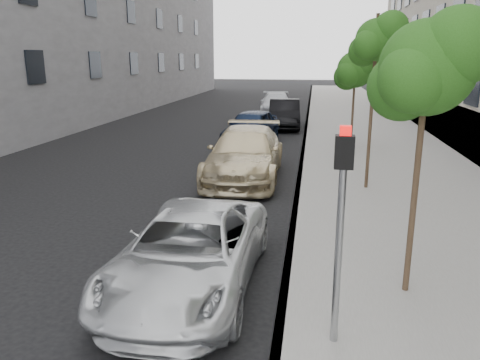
% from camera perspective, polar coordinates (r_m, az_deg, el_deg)
% --- Properties ---
extents(ground, '(160.00, 160.00, 0.00)m').
position_cam_1_polar(ground, '(7.38, -4.83, -17.71)').
color(ground, black).
rests_on(ground, ground).
extents(sidewalk, '(6.40, 72.00, 0.14)m').
position_cam_1_polar(sidewalk, '(30.41, 14.14, 7.01)').
color(sidewalk, gray).
rests_on(sidewalk, ground).
extents(curb, '(0.15, 72.00, 0.14)m').
position_cam_1_polar(curb, '(30.28, 8.20, 7.28)').
color(curb, '#9E9B93').
rests_on(curb, ground).
extents(tree_near, '(1.76, 1.56, 4.53)m').
position_cam_1_polar(tree_near, '(7.72, 22.05, 12.58)').
color(tree_near, '#38281C').
rests_on(tree_near, sidewalk).
extents(tree_mid, '(1.56, 1.36, 5.05)m').
position_cam_1_polar(tree_mid, '(14.14, 16.39, 16.03)').
color(tree_mid, '#38281C').
rests_on(tree_mid, sidewalk).
extents(tree_far, '(1.83, 1.63, 4.21)m').
position_cam_1_polar(tree_far, '(20.61, 13.95, 12.96)').
color(tree_far, '#38281C').
rests_on(tree_far, sidewalk).
extents(signal_pole, '(0.24, 0.18, 3.00)m').
position_cam_1_polar(signal_pole, '(6.18, 12.20, -3.81)').
color(signal_pole, '#939699').
rests_on(signal_pole, sidewalk).
extents(minivan, '(2.33, 4.92, 1.36)m').
position_cam_1_polar(minivan, '(8.27, -6.10, -8.67)').
color(minivan, silver).
rests_on(minivan, ground).
extents(suv, '(2.44, 5.77, 1.66)m').
position_cam_1_polar(suv, '(15.55, 0.62, 3.20)').
color(suv, beige).
rests_on(suv, ground).
extents(sedan_blue, '(2.62, 4.90, 1.59)m').
position_cam_1_polar(sedan_blue, '(21.86, 1.38, 6.48)').
color(sedan_blue, '#0F1A33').
rests_on(sedan_blue, ground).
extents(sedan_black, '(2.01, 4.95, 1.60)m').
position_cam_1_polar(sedan_black, '(27.09, 5.42, 8.04)').
color(sedan_black, black).
rests_on(sedan_black, ground).
extents(sedan_rear, '(2.67, 5.51, 1.55)m').
position_cam_1_polar(sedan_rear, '(32.79, 4.44, 9.19)').
color(sedan_rear, '#AEB2B7').
rests_on(sedan_rear, ground).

